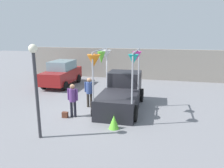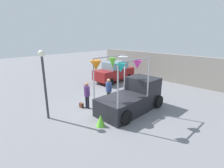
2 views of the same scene
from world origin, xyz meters
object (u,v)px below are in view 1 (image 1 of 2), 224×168
person_customer (73,97)px  street_lamp (35,78)px  handbag (65,115)px  folded_kite_bundle_lime (114,122)px  parked_car (62,73)px  vendor_truck (121,92)px  person_vendor (89,90)px

person_customer → street_lamp: street_lamp is taller
handbag → folded_kite_bundle_lime: (2.56, -0.66, 0.16)m
parked_car → street_lamp: size_ratio=1.10×
vendor_truck → handbag: vendor_truck is taller
vendor_truck → person_customer: bearing=-137.3°
vendor_truck → handbag: 3.21m
street_lamp → handbag: bearing=87.9°
parked_car → person_customer: (3.30, -5.69, 0.04)m
street_lamp → folded_kite_bundle_lime: 3.66m
person_vendor → handbag: size_ratio=5.86×
parked_car → street_lamp: bearing=-70.3°
parked_car → person_vendor: size_ratio=2.44×
vendor_truck → street_lamp: 5.05m
folded_kite_bundle_lime → parked_car: bearing=130.0°
vendor_truck → parked_car: 6.55m
person_vendor → street_lamp: (-0.75, -3.80, 1.40)m
parked_car → handbag: size_ratio=14.29×
street_lamp → person_customer: bearing=79.5°
vendor_truck → person_vendor: vendor_truck is taller
person_customer → person_vendor: person_vendor is taller
vendor_truck → person_customer: (-2.01, -1.86, 0.11)m
vendor_truck → person_customer: vendor_truck is taller
parked_car → person_customer: size_ratio=2.44×
person_customer → handbag: size_ratio=5.84×
parked_car → folded_kite_bundle_lime: bearing=-50.0°
person_customer → street_lamp: 2.73m
handbag → folded_kite_bundle_lime: 2.65m
vendor_truck → folded_kite_bundle_lime: bearing=-85.8°
handbag → street_lamp: 3.08m
person_customer → parked_car: bearing=120.1°
parked_car → person_vendor: bearing=-49.2°
folded_kite_bundle_lime → person_customer: bearing=158.7°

